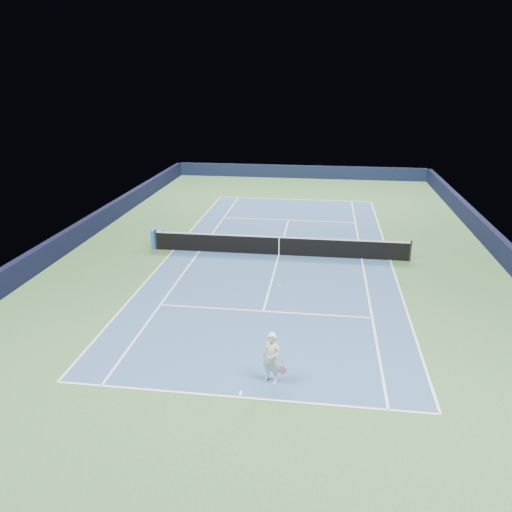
# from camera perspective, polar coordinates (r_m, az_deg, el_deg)

# --- Properties ---
(ground) EXTENTS (40.00, 40.00, 0.00)m
(ground) POSITION_cam_1_polar(r_m,az_deg,el_deg) (25.18, 2.63, 0.12)
(ground) COLOR #365D33
(ground) RESTS_ON ground
(wall_far) EXTENTS (22.00, 0.35, 1.10)m
(wall_far) POSITION_cam_1_polar(r_m,az_deg,el_deg) (44.18, 5.07, 9.57)
(wall_far) COLOR #101832
(wall_far) RESTS_ON ground
(wall_right) EXTENTS (0.35, 40.00, 1.10)m
(wall_right) POSITION_cam_1_polar(r_m,az_deg,el_deg) (26.40, 26.73, 0.13)
(wall_right) COLOR black
(wall_right) RESTS_ON ground
(wall_left) EXTENTS (0.35, 40.00, 1.10)m
(wall_left) POSITION_cam_1_polar(r_m,az_deg,el_deg) (28.05, -19.96, 2.20)
(wall_left) COLOR black
(wall_left) RESTS_ON ground
(court_surface) EXTENTS (10.97, 23.77, 0.01)m
(court_surface) POSITION_cam_1_polar(r_m,az_deg,el_deg) (25.18, 2.63, 0.12)
(court_surface) COLOR #2D4E7F
(court_surface) RESTS_ON ground
(baseline_far) EXTENTS (10.97, 0.08, 0.00)m
(baseline_far) POSITION_cam_1_polar(r_m,az_deg,el_deg) (36.54, 4.38, 6.48)
(baseline_far) COLOR white
(baseline_far) RESTS_ON ground
(baseline_near) EXTENTS (10.97, 0.08, 0.00)m
(baseline_near) POSITION_cam_1_polar(r_m,az_deg,el_deg) (14.66, -1.89, -15.84)
(baseline_near) COLOR white
(baseline_near) RESTS_ON ground
(sideline_doubles_right) EXTENTS (0.08, 23.77, 0.00)m
(sideline_doubles_right) POSITION_cam_1_polar(r_m,az_deg,el_deg) (25.32, 15.08, -0.45)
(sideline_doubles_right) COLOR white
(sideline_doubles_right) RESTS_ON ground
(sideline_doubles_left) EXTENTS (0.08, 23.77, 0.00)m
(sideline_doubles_left) POSITION_cam_1_polar(r_m,az_deg,el_deg) (26.21, -9.40, 0.69)
(sideline_doubles_left) COLOR white
(sideline_doubles_left) RESTS_ON ground
(sideline_singles_right) EXTENTS (0.08, 23.77, 0.00)m
(sideline_singles_right) POSITION_cam_1_polar(r_m,az_deg,el_deg) (25.17, 11.99, -0.30)
(sideline_singles_right) COLOR white
(sideline_singles_right) RESTS_ON ground
(sideline_singles_left) EXTENTS (0.08, 23.77, 0.00)m
(sideline_singles_left) POSITION_cam_1_polar(r_m,az_deg,el_deg) (25.84, -6.49, 0.56)
(sideline_singles_left) COLOR white
(sideline_singles_left) RESTS_ON ground
(service_line_far) EXTENTS (8.23, 0.08, 0.00)m
(service_line_far) POSITION_cam_1_polar(r_m,az_deg,el_deg) (31.25, 3.73, 4.12)
(service_line_far) COLOR white
(service_line_far) RESTS_ON ground
(service_line_near) EXTENTS (8.23, 0.08, 0.00)m
(service_line_near) POSITION_cam_1_polar(r_m,az_deg,el_deg) (19.32, 0.84, -6.32)
(service_line_near) COLOR white
(service_line_near) RESTS_ON ground
(center_service_line) EXTENTS (0.08, 12.80, 0.00)m
(center_service_line) POSITION_cam_1_polar(r_m,az_deg,el_deg) (25.18, 2.63, 0.14)
(center_service_line) COLOR white
(center_service_line) RESTS_ON ground
(center_mark_far) EXTENTS (0.08, 0.30, 0.00)m
(center_mark_far) POSITION_cam_1_polar(r_m,az_deg,el_deg) (36.40, 4.36, 6.42)
(center_mark_far) COLOR white
(center_mark_far) RESTS_ON ground
(center_mark_near) EXTENTS (0.08, 0.30, 0.00)m
(center_mark_near) POSITION_cam_1_polar(r_m,az_deg,el_deg) (14.78, -1.79, -15.50)
(center_mark_near) COLOR white
(center_mark_near) RESTS_ON ground
(tennis_net) EXTENTS (12.90, 0.10, 1.07)m
(tennis_net) POSITION_cam_1_polar(r_m,az_deg,el_deg) (25.01, 2.64, 1.20)
(tennis_net) COLOR black
(tennis_net) RESTS_ON ground
(sponsor_cube) EXTENTS (0.63, 0.58, 0.97)m
(sponsor_cube) POSITION_cam_1_polar(r_m,az_deg,el_deg) (26.60, -11.15, 1.95)
(sponsor_cube) COLOR blue
(sponsor_cube) RESTS_ON ground
(tennis_player) EXTENTS (0.80, 1.32, 2.70)m
(tennis_player) POSITION_cam_1_polar(r_m,az_deg,el_deg) (14.88, 1.82, -11.58)
(tennis_player) COLOR silver
(tennis_player) RESTS_ON ground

